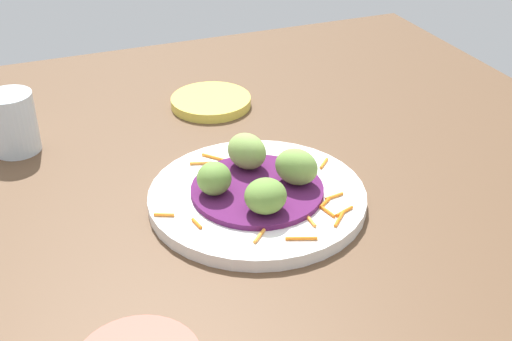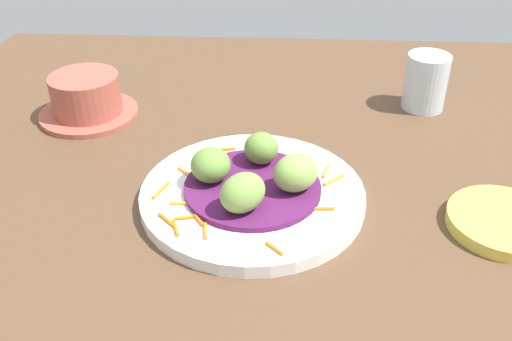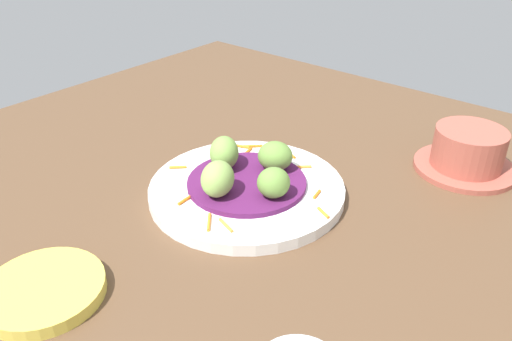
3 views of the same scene
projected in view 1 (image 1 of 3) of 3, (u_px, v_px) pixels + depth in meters
table_surface at (249, 198)px, 85.28cm from camera, size 110.00×110.00×2.00cm
main_plate at (256, 198)px, 81.97cm from camera, size 26.54×26.54×1.60cm
cabbage_bed at (256, 190)px, 81.38cm from camera, size 16.13×16.13×0.70cm
carrot_garnish at (277, 197)px, 80.34cm from camera, size 24.47×22.62×0.40cm
guac_scoop_left at (296, 167)px, 80.99cm from camera, size 6.54×6.70×4.51cm
guac_scoop_center at (247, 151)px, 84.22cm from camera, size 6.15×6.65×4.57cm
guac_scoop_right at (214, 178)px, 79.22cm from camera, size 5.44×5.50×3.97cm
guac_scoop_back at (266, 196)px, 75.97cm from camera, size 5.54×5.38×3.99cm
side_plate_small at (211, 102)px, 105.67cm from camera, size 12.53×12.53×1.47cm
water_glass at (13, 123)px, 91.70cm from camera, size 6.41×6.41×8.50cm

